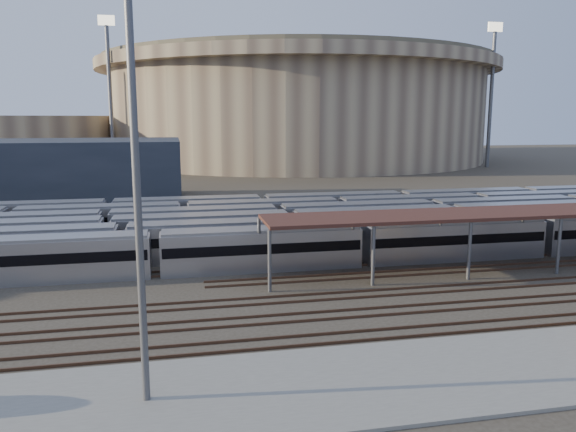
{
  "coord_description": "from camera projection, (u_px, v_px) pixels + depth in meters",
  "views": [
    {
      "loc": [
        -15.2,
        -40.8,
        13.63
      ],
      "look_at": [
        -4.32,
        12.0,
        4.11
      ],
      "focal_mm": 35.0,
      "sensor_mm": 36.0,
      "label": 1
    }
  ],
  "objects": [
    {
      "name": "ground",
      "position": [
        371.0,
        290.0,
        44.74
      ],
      "size": [
        420.0,
        420.0,
        0.0
      ],
      "primitive_type": "plane",
      "color": "#383026",
      "rests_on": "ground"
    },
    {
      "name": "apron",
      "position": [
        380.0,
        380.0,
        29.26
      ],
      "size": [
        50.0,
        9.0,
        0.2
      ],
      "primitive_type": "cube",
      "color": "gray",
      "rests_on": "ground"
    },
    {
      "name": "subway_trains",
      "position": [
        306.0,
        225.0,
        62.09
      ],
      "size": [
        120.8,
        23.9,
        3.6
      ],
      "color": "#A9A9AE",
      "rests_on": "ground"
    },
    {
      "name": "empty_tracks",
      "position": [
        396.0,
        310.0,
        39.91
      ],
      "size": [
        170.0,
        9.62,
        0.18
      ],
      "color": "#4C3323",
      "rests_on": "ground"
    },
    {
      "name": "stadium",
      "position": [
        297.0,
        108.0,
        181.87
      ],
      "size": [
        124.0,
        124.0,
        32.5
      ],
      "color": "tan",
      "rests_on": "ground"
    },
    {
      "name": "secondary_arena",
      "position": [
        8.0,
        141.0,
        156.98
      ],
      "size": [
        56.0,
        56.0,
        14.0
      ],
      "primitive_type": "cylinder",
      "color": "tan",
      "rests_on": "ground"
    },
    {
      "name": "service_building",
      "position": [
        47.0,
        172.0,
        89.96
      ],
      "size": [
        42.0,
        20.0,
        10.0
      ],
      "primitive_type": "cube",
      "color": "#1E232D",
      "rests_on": "ground"
    },
    {
      "name": "floodlight_0",
      "position": [
        110.0,
        89.0,
        141.28
      ],
      "size": [
        4.0,
        1.0,
        38.4
      ],
      "color": "#57585D",
      "rests_on": "ground"
    },
    {
      "name": "floodlight_2",
      "position": [
        491.0,
        91.0,
        151.51
      ],
      "size": [
        4.0,
        1.0,
        38.4
      ],
      "color": "#57585D",
      "rests_on": "ground"
    },
    {
      "name": "floodlight_3",
      "position": [
        185.0,
        96.0,
        193.48
      ],
      "size": [
        4.0,
        1.0,
        38.4
      ],
      "color": "#57585D",
      "rests_on": "ground"
    },
    {
      "name": "yard_light_pole",
      "position": [
        137.0,
        194.0,
        25.35
      ],
      "size": [
        0.8,
        0.36,
        19.85
      ],
      "color": "#57585D",
      "rests_on": "apron"
    }
  ]
}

